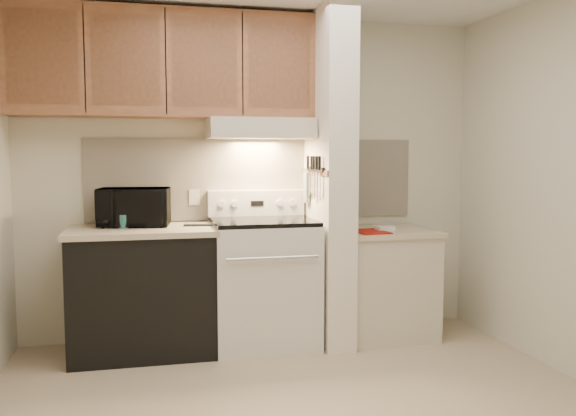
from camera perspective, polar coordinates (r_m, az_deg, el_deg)
name	(u,v)px	position (r m, az deg, el deg)	size (l,w,h in m)	color
floor	(301,405)	(3.67, 1.27, -17.98)	(3.60, 3.60, 0.00)	#BDA98B
wall_back	(255,177)	(4.84, -3.12, 2.89)	(3.60, 0.02, 2.50)	beige
backsplash	(255,179)	(4.83, -3.10, 2.71)	(2.60, 0.02, 0.63)	white
range_body	(263,284)	(4.61, -2.32, -7.14)	(0.76, 0.65, 0.92)	silver
oven_window	(272,288)	(4.29, -1.52, -7.50)	(0.50, 0.01, 0.30)	black
oven_handle	(273,258)	(4.21, -1.43, -4.69)	(0.02, 0.02, 0.65)	silver
cooktop	(263,221)	(4.53, -2.34, -1.26)	(0.74, 0.64, 0.03)	black
range_backguard	(256,203)	(4.80, -2.99, 0.48)	(0.76, 0.08, 0.20)	silver
range_display	(257,203)	(4.76, -2.90, 0.44)	(0.10, 0.01, 0.04)	black
range_knob_left_outer	(221,204)	(4.71, -6.24, 0.37)	(0.05, 0.05, 0.02)	silver
range_knob_left_inner	(234,204)	(4.72, -5.04, 0.39)	(0.05, 0.05, 0.02)	silver
range_knob_right_inner	(280,203)	(4.79, -0.77, 0.47)	(0.05, 0.05, 0.02)	silver
range_knob_right_outer	(292,203)	(4.81, 0.39, 0.50)	(0.05, 0.05, 0.02)	silver
dishwasher_front	(143,293)	(4.54, -13.41, -7.78)	(1.00, 0.63, 0.87)	black
left_countertop	(142,231)	(4.47, -13.54, -2.07)	(1.04, 0.67, 0.04)	#C7B697
spoon_rest	(198,225)	(4.50, -8.44, -1.58)	(0.20, 0.06, 0.01)	black
teal_jar	(124,221)	(4.48, -15.11, -1.20)	(0.09, 0.09, 0.10)	#24615A
outlet	(194,197)	(4.77, -8.75, 1.00)	(0.08, 0.01, 0.12)	beige
microwave	(134,207)	(4.59, -14.19, 0.09)	(0.50, 0.34, 0.28)	black
partition_pillar	(329,178)	(4.62, 3.88, 2.78)	(0.22, 0.70, 2.50)	white
pillar_trim	(315,172)	(4.59, 2.50, 3.39)	(0.01, 0.70, 0.04)	#985E3E
knife_strip	(316,169)	(4.54, 2.60, 3.62)	(0.02, 0.42, 0.04)	black
knife_blade_a	(319,184)	(4.40, 2.97, 2.27)	(0.01, 0.04, 0.16)	silver
knife_handle_a	(320,163)	(4.39, 2.97, 4.22)	(0.02, 0.02, 0.10)	black
knife_blade_b	(316,185)	(4.47, 2.68, 2.19)	(0.01, 0.04, 0.18)	silver
knife_handle_b	(317,163)	(4.47, 2.70, 4.24)	(0.02, 0.02, 0.10)	black
knife_blade_c	(314,186)	(4.54, 2.44, 2.11)	(0.01, 0.04, 0.20)	silver
knife_handle_c	(314,163)	(4.55, 2.41, 4.26)	(0.02, 0.02, 0.10)	black
knife_blade_d	(312,182)	(4.60, 2.22, 2.40)	(0.01, 0.04, 0.16)	silver
knife_handle_d	(312,163)	(4.60, 2.22, 4.27)	(0.02, 0.02, 0.10)	black
knife_blade_e	(309,183)	(4.68, 1.97, 2.32)	(0.01, 0.04, 0.18)	silver
knife_handle_e	(308,162)	(4.70, 1.88, 4.29)	(0.02, 0.02, 0.10)	black
oven_mitt	(307,187)	(4.75, 1.75, 1.93)	(0.03, 0.10, 0.23)	gray
right_cab_base	(385,285)	(4.88, 9.03, -7.15)	(0.70, 0.60, 0.81)	beige
right_countertop	(385,232)	(4.81, 9.10, -2.20)	(0.74, 0.64, 0.04)	#C7B697
red_folder	(371,232)	(4.60, 7.73, -2.20)	(0.22, 0.30, 0.01)	#98150A
white_box	(385,229)	(4.70, 9.06, -1.91)	(0.13, 0.09, 0.04)	white
range_hood	(260,129)	(4.63, -2.67, 7.43)	(0.78, 0.44, 0.15)	beige
hood_lip	(265,134)	(4.42, -2.17, 6.96)	(0.78, 0.04, 0.06)	beige
upper_cabinets	(165,64)	(4.64, -11.43, 13.04)	(2.18, 0.33, 0.77)	#985E3E
cab_door_a	(42,57)	(4.53, -22.04, 12.97)	(0.46, 0.01, 0.63)	#985E3E
cab_gap_a	(84,58)	(4.49, -18.52, 13.13)	(0.01, 0.01, 0.73)	black
cab_door_b	(126,60)	(4.48, -14.95, 13.25)	(0.46, 0.01, 0.63)	#985E3E
cab_gap_b	(166,61)	(4.48, -11.37, 13.32)	(0.01, 0.01, 0.73)	black
cab_door_c	(205,62)	(4.50, -7.80, 13.34)	(0.46, 0.01, 0.63)	#985E3E
cab_gap_c	(243,64)	(4.53, -4.27, 13.32)	(0.01, 0.01, 0.73)	black
cab_door_d	(279,65)	(4.58, -0.81, 13.24)	(0.46, 0.01, 0.63)	#985E3E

